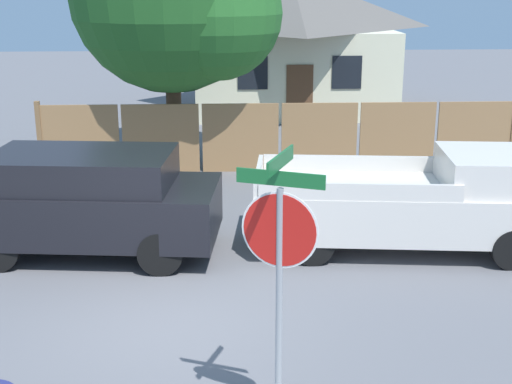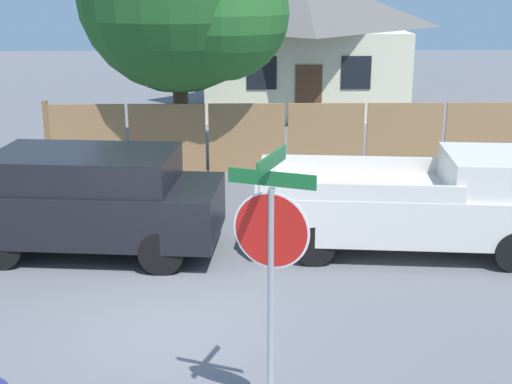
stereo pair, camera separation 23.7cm
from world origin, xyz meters
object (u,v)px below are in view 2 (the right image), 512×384
at_px(house, 300,38).
at_px(orange_pickup, 421,203).
at_px(stop_sign, 271,250).
at_px(red_suv, 92,198).

xyz_separation_m(house, orange_pickup, (0.91, -15.33, -1.69)).
relative_size(house, orange_pickup, 1.40).
distance_m(orange_pickup, stop_sign, 6.32).
height_order(house, stop_sign, house).
bearing_deg(orange_pickup, house, 99.38).
height_order(red_suv, orange_pickup, red_suv).
relative_size(red_suv, orange_pickup, 0.83).
bearing_deg(orange_pickup, red_suv, -174.28).
xyz_separation_m(red_suv, stop_sign, (2.94, -5.46, 1.12)).
distance_m(red_suv, stop_sign, 6.30).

